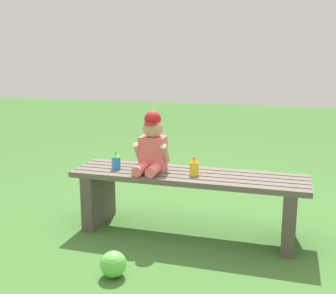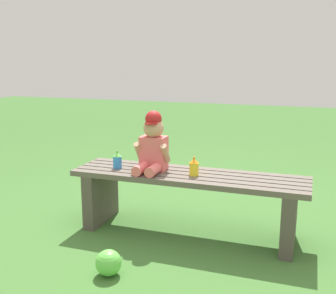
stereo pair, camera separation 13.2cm
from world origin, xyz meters
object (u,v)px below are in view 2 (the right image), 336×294
sippy_cup_left (117,160)px  toy_ball (108,263)px  park_bench (188,193)px  child_figure (153,145)px  sippy_cup_right (194,167)px

sippy_cup_left → toy_ball: sippy_cup_left is taller
park_bench → sippy_cup_left: (-0.50, -0.03, 0.19)m
sippy_cup_left → toy_ball: size_ratio=0.86×
child_figure → toy_ball: (0.00, -0.67, -0.52)m
park_bench → toy_ball: park_bench is taller
sippy_cup_left → toy_ball: bearing=-68.7°
sippy_cup_right → toy_ball: sippy_cup_right is taller
child_figure → sippy_cup_left: (-0.25, -0.02, -0.12)m
park_bench → sippy_cup_right: sippy_cup_right is taller
park_bench → sippy_cup_left: bearing=-176.5°
sippy_cup_left → sippy_cup_right: (0.55, 0.00, 0.00)m
park_bench → sippy_cup_right: 0.20m
park_bench → toy_ball: bearing=-110.0°
toy_ball → sippy_cup_right: bearing=65.5°
park_bench → sippy_cup_left: sippy_cup_left is taller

